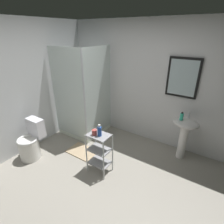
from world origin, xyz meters
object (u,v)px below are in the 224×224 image
object	(u,v)px
hand_soap_bottle	(182,116)
shampoo_bottle_blue	(99,131)
rinse_cup	(94,132)
storage_cart	(99,150)
shower_stall	(85,115)
pedestal_sink	(185,131)
toilet	(31,143)
bath_mat	(82,151)

from	to	relation	value
hand_soap_bottle	shampoo_bottle_blue	distance (m)	1.50
rinse_cup	storage_cart	bearing A→B (deg)	31.94
hand_soap_bottle	shower_stall	bearing A→B (deg)	-172.42
pedestal_sink	shampoo_bottle_blue	distance (m)	1.60
shower_stall	hand_soap_bottle	distance (m)	2.13
pedestal_sink	toilet	size ratio (longest dim) A/B	1.07
hand_soap_bottle	toilet	bearing A→B (deg)	-146.66
shower_stall	rinse_cup	distance (m)	1.38
shower_stall	rinse_cup	xyz separation A→B (m)	(1.01, -0.89, 0.32)
shower_stall	bath_mat	bearing A→B (deg)	-54.30
pedestal_sink	hand_soap_bottle	world-z (taller)	hand_soap_bottle
pedestal_sink	shampoo_bottle_blue	bearing A→B (deg)	-132.14
toilet	rinse_cup	world-z (taller)	rinse_cup
shower_stall	pedestal_sink	world-z (taller)	shower_stall
toilet	hand_soap_bottle	distance (m)	2.85
toilet	storage_cart	distance (m)	1.40
shampoo_bottle_blue	rinse_cup	world-z (taller)	shampoo_bottle_blue
pedestal_sink	bath_mat	distance (m)	2.03
shower_stall	storage_cart	bearing A→B (deg)	-38.46
rinse_cup	hand_soap_bottle	bearing A→B (deg)	47.67
shower_stall	storage_cart	distance (m)	1.37
toilet	storage_cart	size ratio (longest dim) A/B	1.03
shampoo_bottle_blue	bath_mat	world-z (taller)	shampoo_bottle_blue
pedestal_sink	hand_soap_bottle	size ratio (longest dim) A/B	5.31
pedestal_sink	storage_cart	distance (m)	1.60
storage_cart	bath_mat	bearing A→B (deg)	160.19
toilet	storage_cart	bearing A→B (deg)	17.08
bath_mat	shower_stall	bearing A→B (deg)	125.70
hand_soap_bottle	rinse_cup	size ratio (longest dim) A/B	1.69
rinse_cup	pedestal_sink	bearing A→B (deg)	46.21
pedestal_sink	bath_mat	size ratio (longest dim) A/B	1.35
pedestal_sink	toilet	distance (m)	2.90
shower_stall	toilet	xyz separation A→B (m)	(-0.26, -1.26, -0.15)
hand_soap_bottle	rinse_cup	xyz separation A→B (m)	(-1.06, -1.16, -0.09)
shower_stall	shampoo_bottle_blue	bearing A→B (deg)	-38.21
storage_cart	rinse_cup	bearing A→B (deg)	-148.06
pedestal_sink	hand_soap_bottle	bearing A→B (deg)	-158.22
shower_stall	pedestal_sink	xyz separation A→B (m)	(2.16, 0.31, 0.12)
storage_cart	rinse_cup	distance (m)	0.36
shower_stall	toilet	distance (m)	1.30
bath_mat	shampoo_bottle_blue	bearing A→B (deg)	-20.11
storage_cart	rinse_cup	size ratio (longest dim) A/B	8.22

